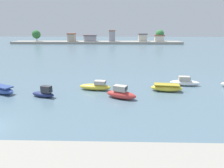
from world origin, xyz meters
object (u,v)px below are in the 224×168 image
Objects in this scene: moored_boat_4 at (121,94)px; moored_boat_1 at (1,90)px; moored_boat_5 at (166,88)px; moored_boat_6 at (185,82)px; moored_boat_2 at (44,93)px; moored_boat_3 at (96,86)px.

moored_boat_1 is at bearing -162.20° from moored_boat_4.
moored_boat_5 is 4.81m from moored_boat_6.
moored_boat_2 is 0.76× the size of moored_boat_5.
moored_boat_1 is 1.05× the size of moored_boat_6.
moored_boat_2 reaches higher than moored_boat_1.
moored_boat_5 is (10.71, -0.29, -0.04)m from moored_boat_3.
moored_boat_3 reaches higher than moored_boat_1.
moored_boat_4 is 0.92× the size of moored_boat_5.
moored_boat_1 is 6.95m from moored_boat_2.
moored_boat_4 is at bearing 20.94° from moored_boat_1.
moored_boat_5 is (24.30, 1.62, -0.03)m from moored_boat_1.
moored_boat_1 reaches higher than moored_boat_5.
moored_boat_2 is at bearing 14.83° from moored_boat_1.
moored_boat_2 is at bearing -158.20° from moored_boat_4.
moored_boat_4 is (17.41, -1.70, 0.12)m from moored_boat_1.
moored_boat_5 is at bearing -134.62° from moored_boat_6.
moored_boat_2 is 7.55m from moored_boat_3.
moored_boat_3 is 1.14× the size of moored_boat_4.
moored_boat_3 is at bearing 43.15° from moored_boat_2.
moored_boat_1 is 1.43× the size of moored_boat_2.
moored_boat_1 is 24.36m from moored_boat_5.
moored_boat_4 is at bearing -35.32° from moored_boat_3.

